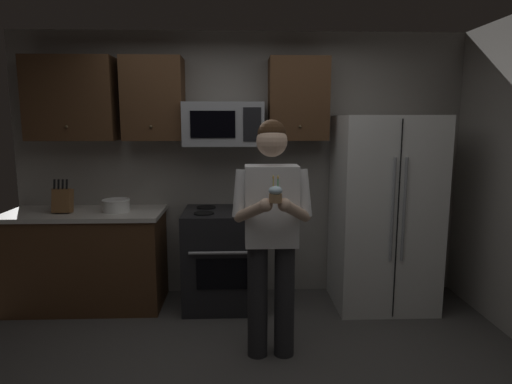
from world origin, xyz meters
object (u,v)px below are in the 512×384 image
object	(u,v)px
refrigerator	(384,212)
oven_range	(225,258)
microwave	(224,124)
person	(271,227)
knife_block	(63,200)
cupcake	(276,194)
bowl_large_white	(116,205)

from	to	relation	value
refrigerator	oven_range	bearing A→B (deg)	178.50
oven_range	microwave	size ratio (longest dim) A/B	1.26
refrigerator	person	size ratio (longest dim) A/B	1.02
refrigerator	knife_block	xyz separation A→B (m)	(-2.97, 0.01, 0.13)
oven_range	cupcake	distance (m)	1.58
bowl_large_white	oven_range	bearing A→B (deg)	0.46
microwave	knife_block	distance (m)	1.63
bowl_large_white	cupcake	size ratio (longest dim) A/B	1.45
bowl_large_white	cupcake	xyz separation A→B (m)	(1.37, -1.28, 0.31)
oven_range	refrigerator	size ratio (longest dim) A/B	0.52
knife_block	person	bearing A→B (deg)	-26.79
microwave	knife_block	size ratio (longest dim) A/B	2.31
person	bowl_large_white	bearing A→B (deg)	145.17
oven_range	person	xyz separation A→B (m)	(0.37, -0.96, 0.53)
microwave	oven_range	bearing A→B (deg)	-90.02
bowl_large_white	cupcake	bearing A→B (deg)	-43.10
refrigerator	knife_block	size ratio (longest dim) A/B	5.63
microwave	knife_block	world-z (taller)	microwave
knife_block	cupcake	distance (m)	2.25
cupcake	knife_block	bearing A→B (deg)	145.66
oven_range	person	world-z (taller)	person
bowl_large_white	person	size ratio (longest dim) A/B	0.14
refrigerator	cupcake	world-z (taller)	refrigerator
knife_block	bowl_large_white	size ratio (longest dim) A/B	1.27
microwave	bowl_large_white	xyz separation A→B (m)	(-1.00, -0.13, -0.74)
knife_block	refrigerator	bearing A→B (deg)	-0.19
oven_range	bowl_large_white	distance (m)	1.12
knife_block	bowl_large_white	bearing A→B (deg)	2.59
bowl_large_white	person	xyz separation A→B (m)	(1.37, -0.95, 0.01)
oven_range	refrigerator	world-z (taller)	refrigerator
microwave	refrigerator	bearing A→B (deg)	-6.03
cupcake	bowl_large_white	bearing A→B (deg)	136.90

